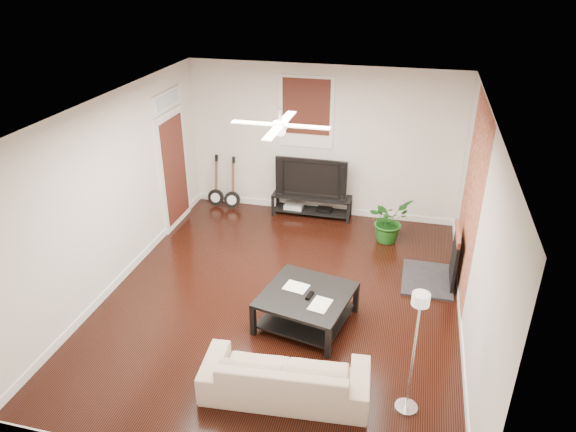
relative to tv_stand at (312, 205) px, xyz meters
name	(u,v)px	position (x,y,z in m)	size (l,w,h in m)	color
room	(281,212)	(0.13, -2.78, 1.19)	(5.01, 6.01, 2.81)	black
brick_accent	(471,200)	(2.62, -1.78, 1.19)	(0.02, 2.20, 2.80)	#974531
fireplace	(441,256)	(2.33, -1.78, 0.25)	(0.80, 1.10, 0.92)	black
window_back	(306,112)	(-0.17, 0.19, 1.74)	(1.00, 0.06, 1.30)	#36150E
door_left	(173,159)	(-2.33, -0.88, 1.04)	(0.08, 1.00, 2.50)	white
tv_stand	(312,205)	(0.00, 0.00, 0.00)	(1.48, 0.40, 0.42)	black
tv	(312,176)	(0.00, 0.02, 0.59)	(1.33, 0.17, 0.77)	black
coffee_table	(306,308)	(0.59, -3.22, 0.03)	(1.12, 1.12, 0.47)	black
sofa	(285,374)	(0.63, -4.54, 0.07)	(1.87, 0.73, 0.55)	#BBA68C
floor_lamp	(413,354)	(1.98, -4.44, 0.56)	(0.25, 0.25, 1.53)	white
potted_plant	(389,220)	(1.48, -0.64, 0.18)	(0.70, 0.61, 0.78)	#1A5919
guitar_left	(215,182)	(-1.92, -0.03, 0.30)	(0.32, 0.22, 1.02)	black
guitar_right	(231,184)	(-1.57, -0.06, 0.30)	(0.32, 0.22, 1.02)	black
ceiling_fan	(280,125)	(0.13, -2.78, 2.39)	(1.24, 1.24, 0.32)	white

